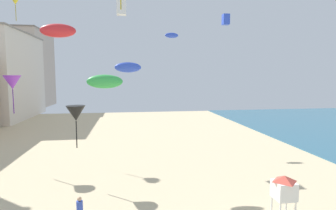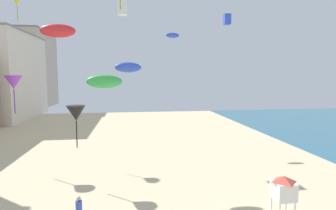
{
  "view_description": "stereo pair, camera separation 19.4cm",
  "coord_description": "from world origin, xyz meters",
  "px_view_note": "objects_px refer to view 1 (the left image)",
  "views": [
    {
      "loc": [
        1.1,
        -3.15,
        8.04
      ],
      "look_at": [
        4.11,
        17.12,
        5.96
      ],
      "focal_mm": 29.44,
      "sensor_mm": 36.0,
      "label": 1
    },
    {
      "loc": [
        1.29,
        -3.18,
        8.04
      ],
      "look_at": [
        4.11,
        17.12,
        5.96
      ],
      "focal_mm": 29.44,
      "sensor_mm": 36.0,
      "label": 2
    }
  ],
  "objects_px": {
    "lifeguard_stand": "(284,188)",
    "kite_yellow_delta_3": "(15,0)",
    "kite_blue_parafoil": "(128,67)",
    "kite_black_delta": "(76,113)",
    "kite_blue_parafoil_2": "(172,35)",
    "kite_purple_delta": "(12,82)",
    "kite_red_parafoil_2": "(58,31)",
    "kite_green_parafoil": "(105,82)",
    "kite_blue_box": "(226,19)",
    "kite_flyer": "(80,210)",
    "kite_white_box": "(121,7)"
  },
  "relations": [
    {
      "from": "kite_blue_box",
      "to": "kite_green_parafoil",
      "type": "relative_size",
      "value": 0.58
    },
    {
      "from": "kite_black_delta",
      "to": "kite_blue_box",
      "type": "relative_size",
      "value": 2.48
    },
    {
      "from": "kite_purple_delta",
      "to": "kite_blue_box",
      "type": "bearing_deg",
      "value": 19.66
    },
    {
      "from": "kite_blue_parafoil",
      "to": "kite_yellow_delta_3",
      "type": "height_order",
      "value": "kite_yellow_delta_3"
    },
    {
      "from": "kite_flyer",
      "to": "kite_green_parafoil",
      "type": "distance_m",
      "value": 7.35
    },
    {
      "from": "kite_black_delta",
      "to": "kite_blue_box",
      "type": "xyz_separation_m",
      "value": [
        15.78,
        12.61,
        9.64
      ]
    },
    {
      "from": "kite_blue_parafoil_2",
      "to": "kite_black_delta",
      "type": "bearing_deg",
      "value": -128.09
    },
    {
      "from": "kite_red_parafoil_2",
      "to": "kite_blue_box",
      "type": "height_order",
      "value": "kite_blue_box"
    },
    {
      "from": "kite_flyer",
      "to": "kite_white_box",
      "type": "distance_m",
      "value": 19.74
    },
    {
      "from": "kite_blue_parafoil_2",
      "to": "lifeguard_stand",
      "type": "bearing_deg",
      "value": -78.97
    },
    {
      "from": "kite_blue_parafoil_2",
      "to": "kite_green_parafoil",
      "type": "relative_size",
      "value": 0.72
    },
    {
      "from": "kite_blue_parafoil",
      "to": "kite_purple_delta",
      "type": "distance_m",
      "value": 10.73
    },
    {
      "from": "kite_red_parafoil_2",
      "to": "kite_green_parafoil",
      "type": "distance_m",
      "value": 4.05
    },
    {
      "from": "kite_blue_box",
      "to": "kite_purple_delta",
      "type": "xyz_separation_m",
      "value": [
        -21.81,
        -7.79,
        -7.47
      ]
    },
    {
      "from": "kite_flyer",
      "to": "kite_blue_box",
      "type": "xyz_separation_m",
      "value": [
        14.71,
        18.38,
        14.14
      ]
    },
    {
      "from": "lifeguard_stand",
      "to": "kite_yellow_delta_3",
      "type": "bearing_deg",
      "value": 119.2
    },
    {
      "from": "kite_red_parafoil_2",
      "to": "kite_yellow_delta_3",
      "type": "distance_m",
      "value": 17.15
    },
    {
      "from": "kite_blue_box",
      "to": "kite_yellow_delta_3",
      "type": "relative_size",
      "value": 0.49
    },
    {
      "from": "kite_red_parafoil_2",
      "to": "kite_blue_parafoil_2",
      "type": "bearing_deg",
      "value": 57.48
    },
    {
      "from": "kite_white_box",
      "to": "kite_green_parafoil",
      "type": "bearing_deg",
      "value": -94.46
    },
    {
      "from": "kite_white_box",
      "to": "kite_red_parafoil_2",
      "type": "height_order",
      "value": "kite_white_box"
    },
    {
      "from": "kite_black_delta",
      "to": "kite_green_parafoil",
      "type": "bearing_deg",
      "value": -55.34
    },
    {
      "from": "kite_flyer",
      "to": "kite_red_parafoil_2",
      "type": "bearing_deg",
      "value": -63.31
    },
    {
      "from": "kite_purple_delta",
      "to": "kite_flyer",
      "type": "bearing_deg",
      "value": -56.16
    },
    {
      "from": "kite_black_delta",
      "to": "kite_blue_parafoil_2",
      "type": "relative_size",
      "value": 2.02
    },
    {
      "from": "kite_blue_parafoil",
      "to": "kite_black_delta",
      "type": "xyz_separation_m",
      "value": [
        -3.79,
        -0.64,
        -3.35
      ]
    },
    {
      "from": "kite_purple_delta",
      "to": "kite_blue_parafoil_2",
      "type": "bearing_deg",
      "value": 23.5
    },
    {
      "from": "kite_green_parafoil",
      "to": "lifeguard_stand",
      "type": "bearing_deg",
      "value": -18.24
    },
    {
      "from": "lifeguard_stand",
      "to": "kite_black_delta",
      "type": "bearing_deg",
      "value": 132.61
    },
    {
      "from": "kite_white_box",
      "to": "kite_blue_parafoil_2",
      "type": "distance_m",
      "value": 6.84
    },
    {
      "from": "kite_red_parafoil_2",
      "to": "kite_yellow_delta_3",
      "type": "relative_size",
      "value": 0.8
    },
    {
      "from": "kite_purple_delta",
      "to": "kite_yellow_delta_3",
      "type": "xyz_separation_m",
      "value": [
        -1.79,
        6.59,
        8.5
      ]
    },
    {
      "from": "kite_white_box",
      "to": "kite_green_parafoil",
      "type": "xyz_separation_m",
      "value": [
        -0.89,
        -11.39,
        -7.17
      ]
    },
    {
      "from": "kite_black_delta",
      "to": "kite_yellow_delta_3",
      "type": "distance_m",
      "value": 17.47
    },
    {
      "from": "kite_blue_box",
      "to": "kite_purple_delta",
      "type": "relative_size",
      "value": 0.38
    },
    {
      "from": "lifeguard_stand",
      "to": "kite_purple_delta",
      "type": "bearing_deg",
      "value": 129.03
    },
    {
      "from": "kite_white_box",
      "to": "kite_purple_delta",
      "type": "distance_m",
      "value": 12.25
    },
    {
      "from": "kite_green_parafoil",
      "to": "kite_red_parafoil_2",
      "type": "bearing_deg",
      "value": 172.22
    },
    {
      "from": "lifeguard_stand",
      "to": "kite_green_parafoil",
      "type": "xyz_separation_m",
      "value": [
        -9.98,
        3.29,
        5.93
      ]
    },
    {
      "from": "kite_flyer",
      "to": "kite_white_box",
      "type": "xyz_separation_m",
      "value": [
        2.19,
        13.73,
        14.02
      ]
    },
    {
      "from": "kite_blue_box",
      "to": "kite_green_parafoil",
      "type": "height_order",
      "value": "kite_blue_box"
    },
    {
      "from": "kite_blue_parafoil_2",
      "to": "kite_white_box",
      "type": "bearing_deg",
      "value": -149.23
    },
    {
      "from": "kite_yellow_delta_3",
      "to": "kite_green_parafoil",
      "type": "xyz_separation_m",
      "value": [
        10.18,
        -14.84,
        -8.32
      ]
    },
    {
      "from": "kite_blue_box",
      "to": "kite_blue_parafoil_2",
      "type": "distance_m",
      "value": 7.41
    },
    {
      "from": "kite_yellow_delta_3",
      "to": "kite_blue_parafoil_2",
      "type": "xyz_separation_m",
      "value": [
        16.66,
        -0.12,
        -3.28
      ]
    },
    {
      "from": "kite_red_parafoil_2",
      "to": "kite_blue_box",
      "type": "bearing_deg",
      "value": 44.27
    },
    {
      "from": "kite_flyer",
      "to": "kite_yellow_delta_3",
      "type": "relative_size",
      "value": 0.63
    },
    {
      "from": "lifeguard_stand",
      "to": "kite_blue_parafoil_2",
      "type": "bearing_deg",
      "value": 82.19
    },
    {
      "from": "kite_red_parafoil_2",
      "to": "kite_green_parafoil",
      "type": "height_order",
      "value": "kite_red_parafoil_2"
    },
    {
      "from": "kite_white_box",
      "to": "kite_yellow_delta_3",
      "type": "xyz_separation_m",
      "value": [
        -11.07,
        3.45,
        1.15
      ]
    }
  ]
}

